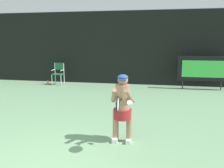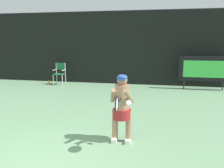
{
  "view_description": "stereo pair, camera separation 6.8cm",
  "coord_description": "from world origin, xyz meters",
  "px_view_note": "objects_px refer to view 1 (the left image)",
  "views": [
    {
      "loc": [
        1.82,
        -3.25,
        2.18
      ],
      "look_at": [
        0.69,
        2.75,
        1.05
      ],
      "focal_mm": 37.43,
      "sensor_mm": 36.0,
      "label": 1
    },
    {
      "loc": [
        1.89,
        -3.24,
        2.18
      ],
      "look_at": [
        0.69,
        2.75,
        1.05
      ],
      "focal_mm": 37.43,
      "sensor_mm": 36.0,
      "label": 2
    }
  ],
  "objects_px": {
    "umpire_chair": "(58,72)",
    "tennis_racket": "(118,104)",
    "scoreboard": "(203,69)",
    "tennis_player": "(123,106)",
    "water_bottle": "(48,83)"
  },
  "relations": [
    {
      "from": "tennis_player",
      "to": "tennis_racket",
      "type": "relative_size",
      "value": 2.47
    },
    {
      "from": "scoreboard",
      "to": "water_bottle",
      "type": "bearing_deg",
      "value": -177.97
    },
    {
      "from": "scoreboard",
      "to": "umpire_chair",
      "type": "distance_m",
      "value": 6.89
    },
    {
      "from": "umpire_chair",
      "to": "scoreboard",
      "type": "bearing_deg",
      "value": 0.15
    },
    {
      "from": "scoreboard",
      "to": "water_bottle",
      "type": "height_order",
      "value": "scoreboard"
    },
    {
      "from": "water_bottle",
      "to": "tennis_racket",
      "type": "relative_size",
      "value": 0.44
    },
    {
      "from": "umpire_chair",
      "to": "tennis_player",
      "type": "height_order",
      "value": "tennis_player"
    },
    {
      "from": "scoreboard",
      "to": "tennis_player",
      "type": "xyz_separation_m",
      "value": [
        -2.73,
        -6.17,
        -0.13
      ]
    },
    {
      "from": "tennis_player",
      "to": "water_bottle",
      "type": "bearing_deg",
      "value": 128.05
    },
    {
      "from": "water_bottle",
      "to": "tennis_racket",
      "type": "distance_m",
      "value": 8.01
    },
    {
      "from": "umpire_chair",
      "to": "water_bottle",
      "type": "relative_size",
      "value": 4.08
    },
    {
      "from": "scoreboard",
      "to": "umpire_chair",
      "type": "relative_size",
      "value": 2.04
    },
    {
      "from": "scoreboard",
      "to": "water_bottle",
      "type": "relative_size",
      "value": 8.3
    },
    {
      "from": "umpire_chair",
      "to": "tennis_racket",
      "type": "height_order",
      "value": "tennis_racket"
    },
    {
      "from": "tennis_racket",
      "to": "scoreboard",
      "type": "bearing_deg",
      "value": 84.21
    }
  ]
}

